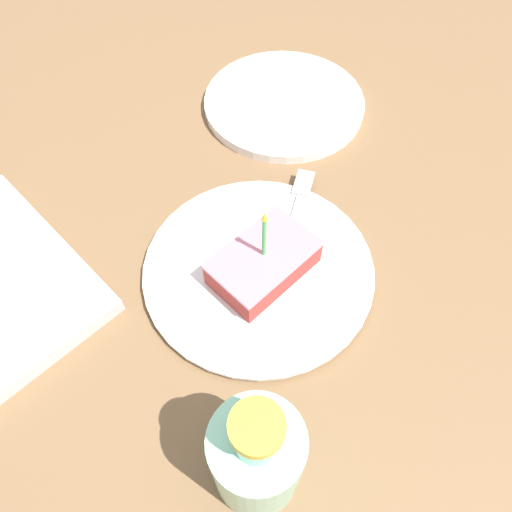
{
  "coord_description": "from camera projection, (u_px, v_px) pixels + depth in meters",
  "views": [
    {
      "loc": [
        0.23,
        -0.23,
        0.54
      ],
      "look_at": [
        -0.0,
        0.01,
        0.03
      ],
      "focal_mm": 35.0,
      "sensor_mm": 36.0,
      "label": 1
    }
  ],
  "objects": [
    {
      "name": "side_plate",
      "position": [
        284.0,
        103.0,
        0.8
      ],
      "size": [
        0.26,
        0.26,
        0.02
      ],
      "color": "white",
      "rests_on": "ground_plane"
    },
    {
      "name": "cake_slice",
      "position": [
        264.0,
        262.0,
        0.6
      ],
      "size": [
        0.08,
        0.13,
        0.12
      ],
      "color": "#99332D",
      "rests_on": "plate"
    },
    {
      "name": "ground_plane",
      "position": [
        254.0,
        285.0,
        0.64
      ],
      "size": [
        2.4,
        2.4,
        0.04
      ],
      "color": "brown",
      "rests_on": "ground"
    },
    {
      "name": "plate",
      "position": [
        256.0,
        267.0,
        0.63
      ],
      "size": [
        0.29,
        0.29,
        0.01
      ],
      "color": "white",
      "rests_on": "ground_plane"
    },
    {
      "name": "fork",
      "position": [
        294.0,
        217.0,
        0.66
      ],
      "size": [
        0.11,
        0.18,
        0.0
      ],
      "color": "silver",
      "rests_on": "plate"
    },
    {
      "name": "bottle",
      "position": [
        257.0,
        457.0,
        0.44
      ],
      "size": [
        0.08,
        0.08,
        0.18
      ],
      "color": "#8CD1B2",
      "rests_on": "ground_plane"
    }
  ]
}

